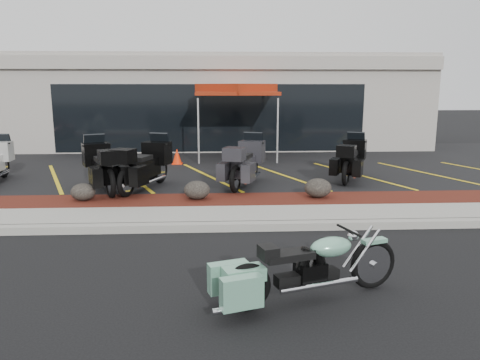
{
  "coord_description": "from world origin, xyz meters",
  "views": [
    {
      "loc": [
        0.2,
        -7.75,
        2.74
      ],
      "look_at": [
        0.66,
        1.2,
        0.93
      ],
      "focal_mm": 35.0,
      "sensor_mm": 36.0,
      "label": 1
    }
  ],
  "objects": [
    {
      "name": "sidewalk",
      "position": [
        0.0,
        1.6,
        0.07
      ],
      "size": [
        24.0,
        1.2,
        0.15
      ],
      "primitive_type": "cube",
      "color": "gray",
      "rests_on": "ground"
    },
    {
      "name": "boulder_right",
      "position": [
        2.58,
        2.85,
        0.39
      ],
      "size": [
        0.64,
        0.53,
        0.45
      ],
      "primitive_type": "ellipsoid",
      "color": "black",
      "rests_on": "mulch_bed"
    },
    {
      "name": "touring_white",
      "position": [
        -5.88,
        5.75,
        0.78
      ],
      "size": [
        0.9,
        2.19,
        1.26
      ],
      "primitive_type": null,
      "rotation": [
        0.0,
        0.0,
        1.6
      ],
      "color": "silver",
      "rests_on": "upper_lot"
    },
    {
      "name": "ground",
      "position": [
        0.0,
        0.0,
        0.0
      ],
      "size": [
        90.0,
        90.0,
        0.0
      ],
      "primitive_type": "plane",
      "color": "black",
      "rests_on": "ground"
    },
    {
      "name": "boulder_left",
      "position": [
        -2.84,
        2.82,
        0.36
      ],
      "size": [
        0.56,
        0.46,
        0.39
      ],
      "primitive_type": "ellipsoid",
      "color": "black",
      "rests_on": "mulch_bed"
    },
    {
      "name": "touring_grey",
      "position": [
        1.23,
        5.05,
        0.82
      ],
      "size": [
        1.6,
        2.47,
        1.34
      ],
      "primitive_type": null,
      "rotation": [
        0.0,
        0.0,
        1.23
      ],
      "color": "#2E2D32",
      "rests_on": "upper_lot"
    },
    {
      "name": "dealership_building",
      "position": [
        0.0,
        14.47,
        2.01
      ],
      "size": [
        18.0,
        8.16,
        4.0
      ],
      "color": "#9E978E",
      "rests_on": "ground"
    },
    {
      "name": "curb",
      "position": [
        0.0,
        0.9,
        0.07
      ],
      "size": [
        24.0,
        0.25,
        0.15
      ],
      "primitive_type": "cube",
      "color": "gray",
      "rests_on": "ground"
    },
    {
      "name": "hero_cruiser",
      "position": [
        2.32,
        -1.85,
        0.46
      ],
      "size": [
        2.69,
        1.43,
        0.92
      ],
      "primitive_type": null,
      "rotation": [
        0.0,
        0.0,
        0.31
      ],
      "color": "#70AE90",
      "rests_on": "ground"
    },
    {
      "name": "traffic_cone",
      "position": [
        -1.11,
        7.88,
        0.41
      ],
      "size": [
        0.36,
        0.36,
        0.52
      ],
      "primitive_type": "cone",
      "rotation": [
        0.0,
        0.0,
        -0.08
      ],
      "color": "#FA2E08",
      "rests_on": "upper_lot"
    },
    {
      "name": "popup_canopy",
      "position": [
        0.95,
        9.25,
        2.56
      ],
      "size": [
        3.44,
        3.44,
        2.66
      ],
      "rotation": [
        0.0,
        0.0,
        0.24
      ],
      "color": "silver",
      "rests_on": "upper_lot"
    },
    {
      "name": "touring_black_mid",
      "position": [
        -1.31,
        4.74,
        0.83
      ],
      "size": [
        1.68,
        2.52,
        1.37
      ],
      "primitive_type": null,
      "rotation": [
        0.0,
        0.0,
        1.2
      ],
      "color": "black",
      "rests_on": "upper_lot"
    },
    {
      "name": "touring_black_front",
      "position": [
        -2.98,
        4.62,
        0.83
      ],
      "size": [
        1.78,
        2.49,
        1.36
      ],
      "primitive_type": null,
      "rotation": [
        0.0,
        0.0,
        2.0
      ],
      "color": "black",
      "rests_on": "upper_lot"
    },
    {
      "name": "mulch_bed",
      "position": [
        0.0,
        2.8,
        0.08
      ],
      "size": [
        24.0,
        1.2,
        0.16
      ],
      "primitive_type": "cube",
      "color": "#34140B",
      "rests_on": "ground"
    },
    {
      "name": "boulder_mid",
      "position": [
        -0.25,
        2.81,
        0.37
      ],
      "size": [
        0.61,
        0.5,
        0.43
      ],
      "primitive_type": "ellipsoid",
      "color": "black",
      "rests_on": "mulch_bed"
    },
    {
      "name": "touring_black_rear",
      "position": [
        4.26,
        5.6,
        0.79
      ],
      "size": [
        1.68,
        2.34,
        1.28
      ],
      "primitive_type": null,
      "rotation": [
        0.0,
        0.0,
        1.14
      ],
      "color": "black",
      "rests_on": "upper_lot"
    },
    {
      "name": "upper_lot",
      "position": [
        0.0,
        8.2,
        0.07
      ],
      "size": [
        26.0,
        9.6,
        0.15
      ],
      "primitive_type": "cube",
      "color": "black",
      "rests_on": "ground"
    }
  ]
}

